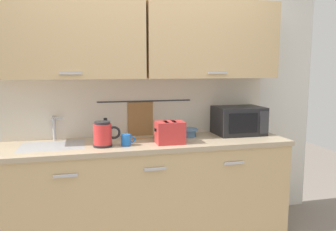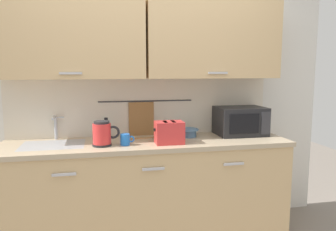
# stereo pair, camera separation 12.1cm
# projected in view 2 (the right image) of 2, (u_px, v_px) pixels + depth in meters

# --- Properties ---
(counter_unit) EXTENTS (2.53, 0.64, 0.90)m
(counter_unit) POSITION_uv_depth(u_px,v_px,m) (147.00, 189.00, 2.97)
(counter_unit) COLOR tan
(counter_unit) RESTS_ON ground
(back_wall_assembly) EXTENTS (3.70, 0.41, 2.50)m
(back_wall_assembly) POSITION_uv_depth(u_px,v_px,m) (143.00, 70.00, 3.04)
(back_wall_assembly) COLOR silver
(back_wall_assembly) RESTS_ON ground
(sink_faucet) EXTENTS (0.09, 0.17, 0.22)m
(sink_faucet) POSITION_uv_depth(u_px,v_px,m) (55.00, 124.00, 2.94)
(sink_faucet) COLOR #B2B5BA
(sink_faucet) RESTS_ON counter_unit
(microwave) EXTENTS (0.46, 0.35, 0.27)m
(microwave) POSITION_uv_depth(u_px,v_px,m) (240.00, 121.00, 3.18)
(microwave) COLOR black
(microwave) RESTS_ON counter_unit
(electric_kettle) EXTENTS (0.23, 0.16, 0.21)m
(electric_kettle) POSITION_uv_depth(u_px,v_px,m) (102.00, 134.00, 2.72)
(electric_kettle) COLOR black
(electric_kettle) RESTS_ON counter_unit
(dish_soap_bottle) EXTENTS (0.06, 0.06, 0.20)m
(dish_soap_bottle) POSITION_uv_depth(u_px,v_px,m) (106.00, 130.00, 2.99)
(dish_soap_bottle) COLOR #3F8CD8
(dish_soap_bottle) RESTS_ON counter_unit
(mug_near_sink) EXTENTS (0.12, 0.08, 0.09)m
(mug_near_sink) POSITION_uv_depth(u_px,v_px,m) (125.00, 140.00, 2.75)
(mug_near_sink) COLOR blue
(mug_near_sink) RESTS_ON counter_unit
(mixing_bowl) EXTENTS (0.21, 0.21, 0.08)m
(mixing_bowl) POSITION_uv_depth(u_px,v_px,m) (187.00, 132.00, 3.09)
(mixing_bowl) COLOR #4C7093
(mixing_bowl) RESTS_ON counter_unit
(toaster) EXTENTS (0.26, 0.17, 0.19)m
(toaster) POSITION_uv_depth(u_px,v_px,m) (169.00, 132.00, 2.80)
(toaster) COLOR red
(toaster) RESTS_ON counter_unit
(wooden_spoon) EXTENTS (0.28, 0.05, 0.01)m
(wooden_spoon) POSITION_uv_depth(u_px,v_px,m) (147.00, 138.00, 3.02)
(wooden_spoon) COLOR #9E7042
(wooden_spoon) RESTS_ON counter_unit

